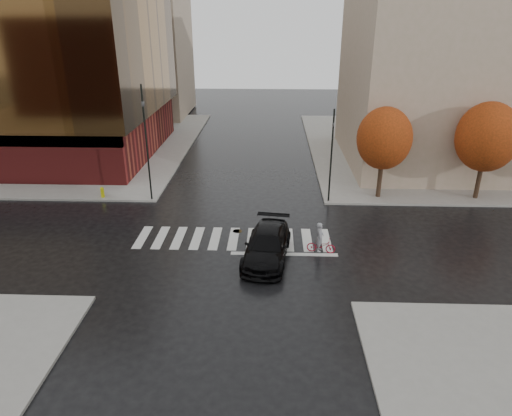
{
  "coord_description": "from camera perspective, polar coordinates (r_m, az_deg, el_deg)",
  "views": [
    {
      "loc": [
        2.25,
        -23.84,
        12.4
      ],
      "look_at": [
        1.35,
        0.55,
        2.0
      ],
      "focal_mm": 32.0,
      "sensor_mm": 36.0,
      "label": 1
    }
  ],
  "objects": [
    {
      "name": "ground",
      "position": [
        26.96,
        -2.92,
        -4.33
      ],
      "size": [
        120.0,
        120.0,
        0.0
      ],
      "primitive_type": "plane",
      "color": "black",
      "rests_on": "ground"
    },
    {
      "name": "sidewalk_nw",
      "position": [
        51.99,
        -24.74,
        7.25
      ],
      "size": [
        30.0,
        30.0,
        0.15
      ],
      "primitive_type": "cube",
      "color": "gray",
      "rests_on": "ground"
    },
    {
      "name": "sidewalk_ne",
      "position": [
        50.14,
        24.18,
        6.82
      ],
      "size": [
        30.0,
        30.0,
        0.15
      ],
      "primitive_type": "cube",
      "color": "gray",
      "rests_on": "ground"
    },
    {
      "name": "crosswalk",
      "position": [
        27.4,
        -2.83,
        -3.84
      ],
      "size": [
        12.0,
        3.0,
        0.01
      ],
      "primitive_type": "cube",
      "color": "silver",
      "rests_on": "ground"
    },
    {
      "name": "office_glass",
      "position": [
        48.52,
        -29.03,
        15.47
      ],
      "size": [
        27.0,
        19.0,
        16.0
      ],
      "color": "maroon",
      "rests_on": "sidewalk_nw"
    },
    {
      "name": "building_ne_tan",
      "position": [
        43.54,
        22.98,
        17.09
      ],
      "size": [
        16.0,
        16.0,
        18.0
      ],
      "primitive_type": "cube",
      "color": "gray",
      "rests_on": "sidewalk_ne"
    },
    {
      "name": "building_nw_far",
      "position": [
        63.55,
        -15.56,
        20.28
      ],
      "size": [
        14.0,
        12.0,
        20.0
      ],
      "primitive_type": "cube",
      "color": "gray",
      "rests_on": "sidewalk_nw"
    },
    {
      "name": "tree_ne_a",
      "position": [
        33.15,
        15.74,
        8.35
      ],
      "size": [
        3.8,
        3.8,
        6.5
      ],
      "color": "black",
      "rests_on": "sidewalk_ne"
    },
    {
      "name": "tree_ne_b",
      "position": [
        35.41,
        26.94,
        7.9
      ],
      "size": [
        4.2,
        4.2,
        6.89
      ],
      "color": "black",
      "rests_on": "sidewalk_ne"
    },
    {
      "name": "sedan",
      "position": [
        24.9,
        1.39,
        -4.68
      ],
      "size": [
        2.96,
        5.81,
        1.61
      ],
      "primitive_type": "imported",
      "rotation": [
        0.0,
        0.0,
        -0.13
      ],
      "color": "black",
      "rests_on": "ground"
    },
    {
      "name": "cyclist",
      "position": [
        25.85,
        8.09,
        -4.28
      ],
      "size": [
        1.67,
        0.83,
        1.82
      ],
      "rotation": [
        0.0,
        0.0,
        1.4
      ],
      "color": "maroon",
      "rests_on": "ground"
    },
    {
      "name": "traffic_light_nw",
      "position": [
        32.24,
        -13.62,
        8.87
      ],
      "size": [
        0.25,
        0.23,
        8.06
      ],
      "rotation": [
        0.0,
        0.0,
        -2.0
      ],
      "color": "black",
      "rests_on": "sidewalk_nw"
    },
    {
      "name": "traffic_light_ne",
      "position": [
        31.73,
        9.44,
        7.01
      ],
      "size": [
        0.14,
        0.17,
        6.52
      ],
      "rotation": [
        0.0,
        0.0,
        3.11
      ],
      "color": "black",
      "rests_on": "sidewalk_ne"
    },
    {
      "name": "fire_hydrant",
      "position": [
        34.79,
        -18.66,
        1.95
      ],
      "size": [
        0.27,
        0.27,
        0.77
      ],
      "color": "#C9C80B",
      "rests_on": "sidewalk_nw"
    },
    {
      "name": "manhole",
      "position": [
        28.3,
        -2.34,
        -2.92
      ],
      "size": [
        0.71,
        0.71,
        0.01
      ],
      "primitive_type": "cylinder",
      "rotation": [
        0.0,
        0.0,
        0.3
      ],
      "color": "#3E2E16",
      "rests_on": "ground"
    }
  ]
}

